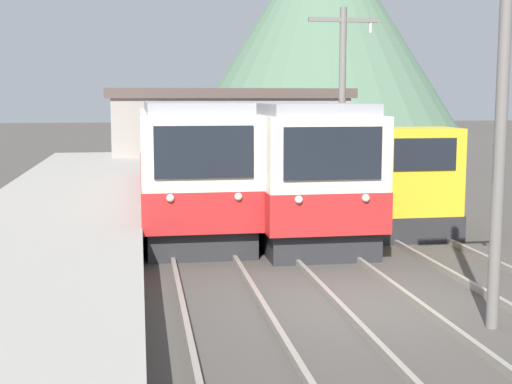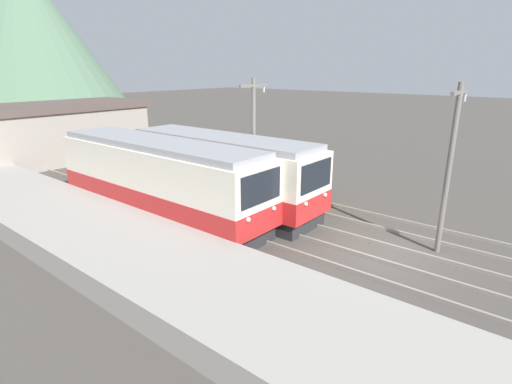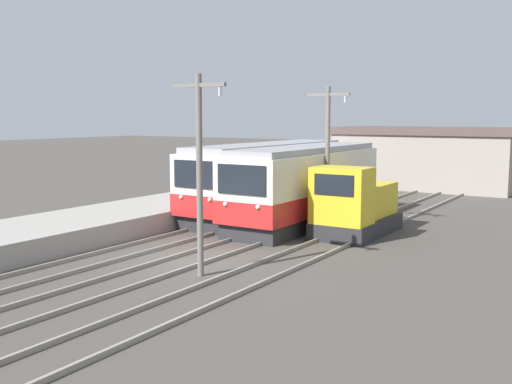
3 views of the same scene
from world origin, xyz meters
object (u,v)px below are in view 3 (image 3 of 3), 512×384
catenary_mast_mid (328,152)px  commuter_train_left (268,182)px  catenary_mast_near (200,167)px  commuter_train_center (305,188)px  shunting_locomotive (355,207)px

catenary_mast_mid → commuter_train_left: bearing=153.9°
catenary_mast_near → catenary_mast_mid: 9.13m
commuter_train_center → shunting_locomotive: 3.26m
commuter_train_left → catenary_mast_mid: bearing=-26.1°
shunting_locomotive → catenary_mast_mid: bearing=166.0°
catenary_mast_near → catenary_mast_mid: bearing=90.0°
catenary_mast_near → catenary_mast_mid: (0.00, 9.13, 0.00)m
commuter_train_center → catenary_mast_near: 10.21m
commuter_train_center → catenary_mast_near: catenary_mast_near is taller
commuter_train_center → catenary_mast_mid: catenary_mast_mid is taller
commuter_train_left → catenary_mast_mid: catenary_mast_mid is taller
commuter_train_center → catenary_mast_near: bearing=-81.4°
commuter_train_center → shunting_locomotive: bearing=-21.6°
shunting_locomotive → catenary_mast_near: (-1.49, -8.75, 2.26)m
commuter_train_left → catenary_mast_near: bearing=-69.0°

